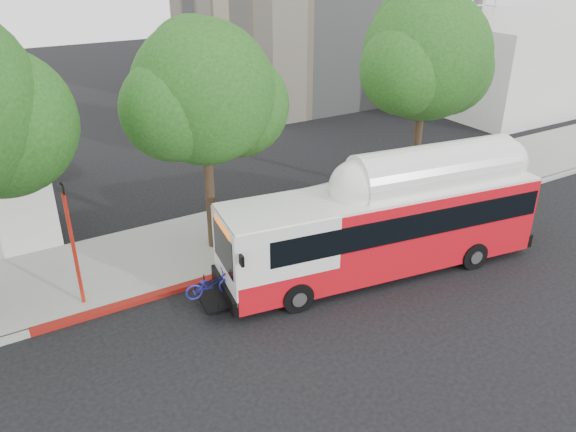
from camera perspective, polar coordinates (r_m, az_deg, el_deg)
name	(u,v)px	position (r m, az deg, el deg)	size (l,w,h in m)	color
ground	(320,320)	(18.04, 3.29, -10.54)	(120.00, 120.00, 0.00)	black
sidewalk	(231,235)	(22.83, -5.78, -1.98)	(60.00, 5.00, 0.15)	gray
curb_strip	(262,264)	(20.79, -2.69, -4.88)	(60.00, 0.30, 0.15)	gray
red_curb_segment	(185,287)	(19.78, -10.43, -7.06)	(10.00, 0.32, 0.16)	maroon
street_tree_mid	(214,97)	(20.14, -7.54, 11.91)	(5.75, 5.00, 8.62)	#2D2116
street_tree_right	(432,60)	(25.49, 14.46, 15.08)	(6.21, 5.40, 9.18)	#2D2116
horizon_block	(534,57)	(48.00, 23.68, 14.60)	(20.00, 12.00, 6.00)	silver
transit_bus	(384,228)	(19.99, 9.73, -1.24)	(12.52, 4.10, 3.65)	red
signal_pole	(73,247)	(18.73, -20.97, -2.94)	(0.12, 0.41, 4.30)	red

